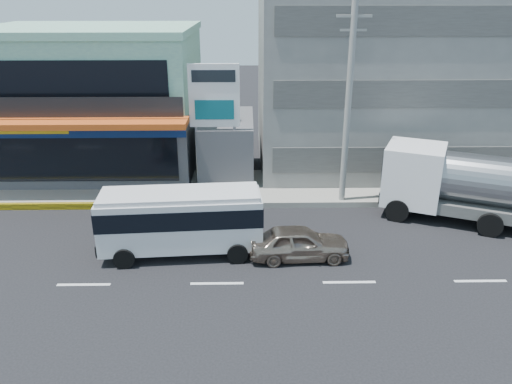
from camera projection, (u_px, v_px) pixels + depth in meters
ground at (217, 284)px, 18.77m from camera, size 120.00×120.00×0.00m
sidewalk at (317, 187)px, 27.60m from camera, size 70.00×5.00×0.30m
shop_building at (95, 102)px, 30.08m from camera, size 12.40×11.70×8.00m
concrete_building at (392, 49)px, 30.23m from camera, size 16.00×12.00×14.00m
gap_structure at (227, 147)px, 29.24m from camera, size 3.00×6.00×3.50m
satellite_dish at (226, 120)px, 27.64m from camera, size 1.50×1.50×0.15m
billboard at (214, 103)px, 25.45m from camera, size 2.60×0.18×6.90m
utility_pole_near at (348, 106)px, 23.80m from camera, size 1.60×0.30×10.00m
minibus at (181, 217)px, 20.36m from camera, size 6.72×2.70×2.76m
sedan at (299, 243)px, 20.34m from camera, size 4.14×1.79×1.39m
tanker_truck at (473, 185)px, 23.16m from camera, size 9.03×5.85×3.45m
motorcycle_rider at (132, 221)px, 22.18m from camera, size 1.79×0.73×2.25m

